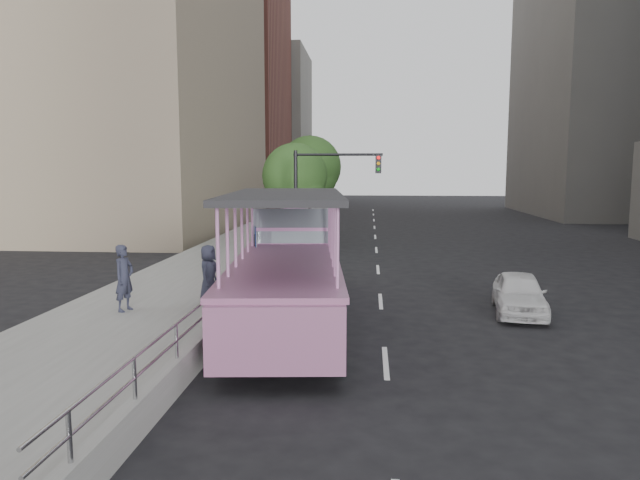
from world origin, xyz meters
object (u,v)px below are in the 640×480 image
street_tree_far (311,169)px  street_tree_near (296,179)px  pedestrian_near (124,278)px  pedestrian_far (209,273)px  duck_boat (289,272)px  parking_sign (256,256)px  traffic_signal (321,187)px  car (519,293)px

street_tree_far → street_tree_near: bearing=-91.9°
pedestrian_near → pedestrian_far: bearing=-42.6°
pedestrian_near → pedestrian_far: (2.07, 1.31, -0.08)m
duck_boat → parking_sign: size_ratio=4.52×
traffic_signal → pedestrian_far: bearing=-104.0°
pedestrian_far → street_tree_far: street_tree_far is taller
car → street_tree_near: size_ratio=0.63×
parking_sign → street_tree_far: bearing=90.4°
duck_boat → traffic_signal: 11.15m
car → duck_boat: bearing=-161.1°
street_tree_near → street_tree_far: bearing=88.1°
duck_boat → car: size_ratio=3.17×
car → pedestrian_far: size_ratio=2.06×
duck_boat → pedestrian_near: 4.67m
duck_boat → street_tree_far: street_tree_far is taller
car → traffic_signal: traffic_signal is taller
pedestrian_far → street_tree_far: 19.98m
duck_boat → street_tree_near: (-1.60, 14.37, 2.44)m
pedestrian_near → pedestrian_far: size_ratio=1.09×
pedestrian_far → traffic_signal: bearing=-9.5°
duck_boat → street_tree_near: street_tree_near is taller
street_tree_near → pedestrian_near: bearing=-101.4°
street_tree_far → duck_boat: bearing=-86.1°
car → street_tree_near: bearing=131.2°
traffic_signal → street_tree_near: (-1.60, 3.43, 0.32)m
street_tree_near → car: bearing=-57.3°
traffic_signal → street_tree_near: 3.80m
car → pedestrian_far: (-9.38, -0.58, 0.56)m
pedestrian_near → traffic_signal: 12.67m
pedestrian_far → traffic_signal: (2.55, 10.27, 2.32)m
pedestrian_far → street_tree_near: street_tree_near is taller
car → traffic_signal: 12.20m
car → street_tree_far: 21.14m
car → parking_sign: bearing=-173.6°
duck_boat → street_tree_far: (-1.40, 20.37, 2.93)m
parking_sign → traffic_signal: (1.27, 9.40, 1.89)m
parking_sign → traffic_signal: size_ratio=0.48×
pedestrian_far → street_tree_far: (1.15, 19.70, 3.13)m
parking_sign → street_tree_near: street_tree_near is taller
street_tree_far → pedestrian_near: bearing=-98.7°
car → street_tree_near: (-8.43, 13.12, 3.21)m
parking_sign → street_tree_far: size_ratio=0.39×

